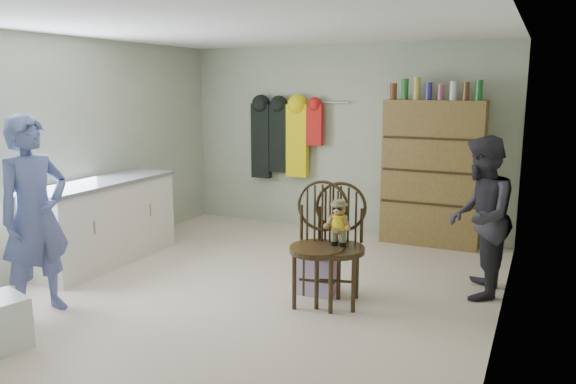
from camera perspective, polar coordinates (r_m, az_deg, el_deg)
The scene contains 10 objects.
ground_plane at distance 5.67m, azimuth -3.19°, elevation -9.61°, with size 5.00×5.00×0.00m, color beige.
room_walls at distance 5.80m, azimuth -0.87°, elevation 6.86°, with size 5.00×5.00×5.00m.
counter at distance 6.65m, azimuth -18.27°, elevation -2.84°, with size 0.64×1.86×0.94m.
chair_front at distance 5.14m, azimuth 5.18°, elevation -4.40°, with size 0.59×0.59×1.11m.
chair_far at distance 5.13m, azimuth 3.17°, elevation -4.77°, with size 0.56×0.56×1.12m.
striped_bag at distance 5.46m, azimuth 3.06°, elevation -8.41°, with size 0.34×0.27×0.36m, color pink.
person_left at distance 5.29m, azimuth -24.34°, elevation -2.26°, with size 0.63×0.42×1.74m, color #545F9A.
person_right at distance 5.54m, azimuth 18.94°, elevation -2.45°, with size 0.74×0.58×1.53m, color #2D2B33.
dresser at distance 7.18m, azimuth 14.45°, elevation 1.95°, with size 1.20×0.39×2.07m.
coat_rack at distance 7.85m, azimuth -0.45°, elevation 5.50°, with size 1.42×0.12×1.09m.
Camera 1 is at (2.51, -4.69, 1.98)m, focal length 35.00 mm.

